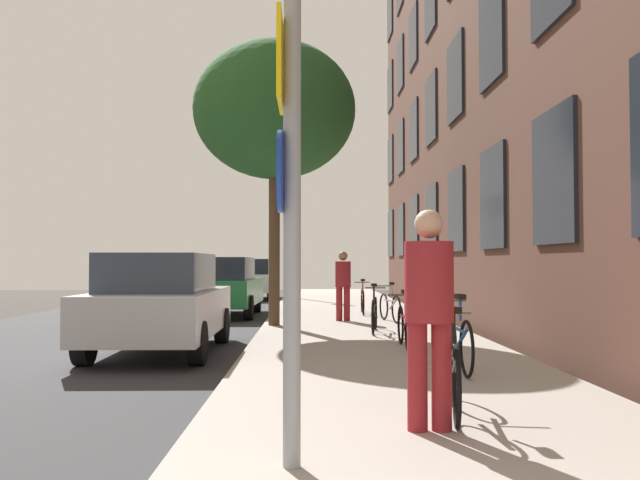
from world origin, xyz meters
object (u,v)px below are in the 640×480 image
Objects in this scene: bicycle_2 at (404,325)px; car_2 at (252,279)px; bicycle_3 at (374,313)px; car_0 at (161,302)px; tree_near at (275,111)px; bicycle_0 at (453,372)px; pedestrian_1 at (343,281)px; traffic_light at (296,227)px; pedestrian_0 at (429,304)px; bicycle_1 at (458,341)px; car_1 at (223,286)px; sign_post at (289,190)px; bicycle_5 at (363,300)px; bicycle_4 at (390,306)px.

bicycle_2 is 17.06m from car_2.
car_0 is (-3.69, -2.19, 0.35)m from bicycle_3.
tree_near is 10.00m from bicycle_0.
bicycle_3 is at bearing -79.68° from pedestrian_1.
traffic_light reaches higher than bicycle_3.
bicycle_0 reaches higher than bicycle_3.
tree_near reaches higher than pedestrian_0.
bicycle_0 reaches higher than bicycle_1.
pedestrian_1 is at bearing 56.39° from car_0.
car_1 is at bearing 112.29° from tree_near.
sign_post reaches higher than pedestrian_0.
pedestrian_0 reaches higher than bicycle_1.
tree_near is at bearing 66.42° from car_0.
bicycle_2 is 0.39× the size of car_2.
sign_post reaches higher than car_2.
bicycle_1 is 3.17m from pedestrian_0.
car_2 reaches higher than bicycle_5.
car_2 is (-2.14, 22.95, -1.13)m from sign_post.
bicycle_2 is 0.96× the size of bicycle_3.
bicycle_5 is (0.14, 12.00, -0.02)m from bicycle_0.
sign_post is 2.07× the size of bicycle_4.
bicycle_4 is (0.59, 9.60, -0.03)m from bicycle_0.
car_1 is (-2.24, 14.26, -1.13)m from sign_post.
tree_near is at bearing 142.26° from bicycle_3.
traffic_light reaches higher than sign_post.
tree_near is 5.05m from bicycle_3.
car_0 reaches higher than bicycle_2.
car_1 is (-3.36, 13.31, -0.30)m from pedestrian_0.
pedestrian_1 reaches higher than bicycle_0.
bicycle_3 is at bearing -103.93° from bicycle_4.
traffic_light is 0.92× the size of car_1.
bicycle_0 is 9.62m from bicycle_4.
pedestrian_0 is at bearing -81.57° from car_2.
pedestrian_1 is 5.80m from car_0.
bicycle_0 is at bearing -73.91° from car_1.
car_0 is at bearing -123.61° from pedestrian_1.
sign_post is at bearing -86.56° from tree_near.
tree_near is 5.85m from car_1.
bicycle_4 is (0.60, 2.40, -0.02)m from bicycle_3.
sign_post is 0.52× the size of tree_near.
sign_post is 1.81× the size of pedestrian_0.
bicycle_0 reaches higher than bicycle_5.
car_1 and car_2 have the same top height.
bicycle_0 is 1.05× the size of pedestrian_1.
traffic_light is at bearing 75.13° from car_1.
bicycle_3 is 0.41× the size of car_2.
pedestrian_0 is (-0.30, -7.77, 0.65)m from bicycle_3.
pedestrian_1 reaches higher than bicycle_4.
bicycle_5 is at bearing -68.49° from car_2.
bicycle_0 is at bearing -90.69° from bicycle_5.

